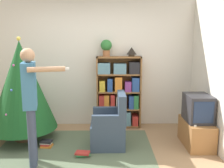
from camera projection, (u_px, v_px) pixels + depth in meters
The scene contains 14 objects.
ground_plane at pixel (80, 167), 3.54m from camera, with size 14.00×14.00×0.00m, color #9E7A56.
wall_back at pixel (89, 63), 5.15m from camera, with size 8.00×0.10×2.60m.
area_rug at pixel (74, 154), 3.93m from camera, with size 2.54×2.04×0.01m.
bookshelf at pixel (119, 93), 5.06m from camera, with size 0.89×0.27×1.45m.
tv_stand at pixel (196, 133), 4.23m from camera, with size 0.41×0.77×0.44m.
television at pixel (198, 108), 4.15m from camera, with size 0.39×0.53×0.45m.
game_remote at pixel (194, 125), 3.96m from camera, with size 0.04×0.12×0.02m.
christmas_tree at pixel (22, 86), 4.35m from camera, with size 1.17×1.17×1.83m.
armchair at pixel (110, 128), 4.17m from camera, with size 0.58×0.57×0.92m.
standing_person at pixel (31, 97), 3.46m from camera, with size 0.70×0.46×1.67m.
potted_plant at pixel (106, 47), 4.89m from camera, with size 0.22×0.22×0.33m.
table_lamp at pixel (132, 51), 4.92m from camera, with size 0.20×0.20×0.18m.
book_pile_near_tree at pixel (46, 144), 4.19m from camera, with size 0.21×0.17×0.12m.
book_pile_by_chair at pixel (83, 154), 3.86m from camera, with size 0.24×0.18×0.07m.
Camera 1 is at (0.42, -3.28, 1.80)m, focal length 40.00 mm.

